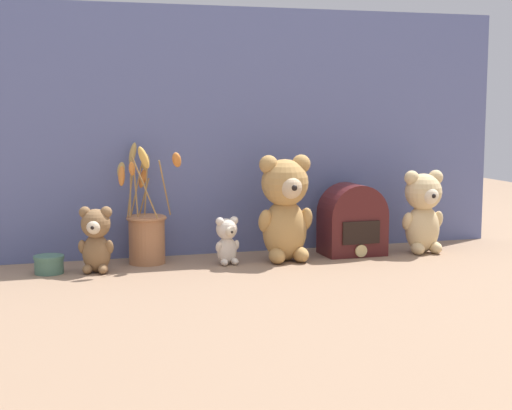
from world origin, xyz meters
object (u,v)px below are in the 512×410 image
object	(u,v)px
teddy_bear_tiny	(227,240)
flower_vase	(146,230)
teddy_bear_medium	(423,210)
vintage_radio	(352,222)
teddy_bear_large	(285,206)
decorative_tin_tall	(49,264)
teddy_bear_small	(96,238)

from	to	relation	value
teddy_bear_tiny	flower_vase	xyz separation A→B (m)	(-0.21, 0.08, 0.03)
teddy_bear_medium	vintage_radio	distance (m)	0.22
teddy_bear_large	flower_vase	bearing A→B (deg)	169.10
decorative_tin_tall	teddy_bear_large	bearing A→B (deg)	-1.28
teddy_bear_small	vintage_radio	bearing A→B (deg)	3.04
decorative_tin_tall	teddy_bear_small	bearing A→B (deg)	-9.82
flower_vase	teddy_bear_medium	bearing A→B (deg)	-5.01
decorative_tin_tall	flower_vase	bearing A→B (deg)	12.52
teddy_bear_tiny	decorative_tin_tall	world-z (taller)	teddy_bear_tiny
teddy_bear_small	teddy_bear_tiny	distance (m)	0.35
teddy_bear_small	teddy_bear_tiny	world-z (taller)	teddy_bear_small
teddy_bear_small	decorative_tin_tall	size ratio (longest dim) A/B	2.21
teddy_bear_large	teddy_bear_tiny	xyz separation A→B (m)	(-0.17, -0.00, -0.09)
teddy_bear_large	teddy_bear_medium	size ratio (longest dim) A/B	1.22
teddy_bear_large	teddy_bear_medium	bearing A→B (deg)	0.26
teddy_bear_tiny	vintage_radio	bearing A→B (deg)	5.48
teddy_bear_small	flower_vase	distance (m)	0.16
teddy_bear_medium	teddy_bear_large	bearing A→B (deg)	-179.74
teddy_bear_tiny	flower_vase	distance (m)	0.23
flower_vase	teddy_bear_tiny	bearing A→B (deg)	-20.06
teddy_bear_large	teddy_bear_small	xyz separation A→B (m)	(-0.52, -0.01, -0.06)
teddy_bear_large	decorative_tin_tall	xyz separation A→B (m)	(-0.64, 0.01, -0.13)
teddy_bear_large	flower_vase	distance (m)	0.39
teddy_bear_tiny	decorative_tin_tall	distance (m)	0.48
decorative_tin_tall	vintage_radio	bearing A→B (deg)	1.24
flower_vase	vintage_radio	world-z (taller)	flower_vase
flower_vase	decorative_tin_tall	size ratio (longest dim) A/B	4.23
vintage_radio	decorative_tin_tall	distance (m)	0.86
teddy_bear_small	vintage_radio	size ratio (longest dim) A/B	0.84
teddy_bear_large	teddy_bear_tiny	size ratio (longest dim) A/B	2.26
teddy_bear_large	flower_vase	world-z (taller)	flower_vase
teddy_bear_small	vintage_radio	xyz separation A→B (m)	(0.74, 0.04, 0.00)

